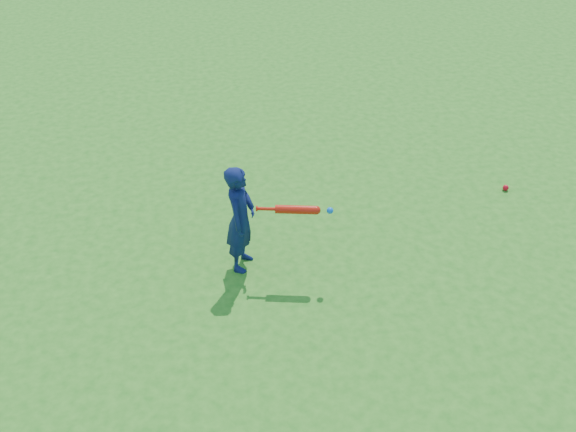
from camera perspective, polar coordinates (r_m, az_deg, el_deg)
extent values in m
plane|color=#266D1A|center=(7.33, -3.41, -3.01)|extent=(80.00, 80.00, 0.00)
imported|color=#0F194A|center=(6.75, -4.24, -0.25)|extent=(0.44, 0.53, 1.24)
sphere|color=red|center=(8.75, 18.78, 2.40)|extent=(0.08, 0.08, 0.08)
cylinder|color=red|center=(6.59, -2.79, 0.66)|extent=(0.03, 0.06, 0.06)
cylinder|color=red|center=(6.58, -1.92, 0.64)|extent=(0.20, 0.07, 0.04)
cylinder|color=red|center=(6.57, 0.69, 0.57)|extent=(0.43, 0.17, 0.09)
sphere|color=red|center=(6.57, 2.53, 0.52)|extent=(0.09, 0.09, 0.09)
sphere|color=blue|center=(6.57, 3.76, 0.48)|extent=(0.07, 0.07, 0.07)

